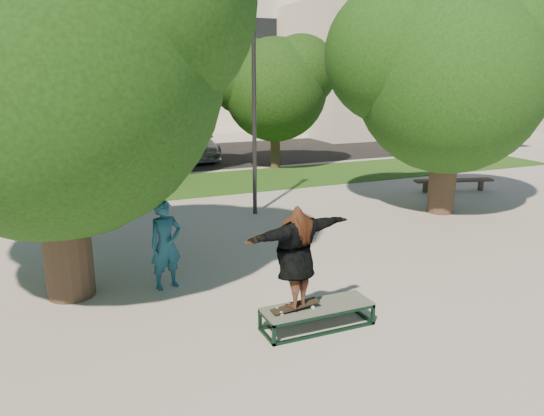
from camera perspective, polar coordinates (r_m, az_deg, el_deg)
name	(u,v)px	position (r m, az deg, el deg)	size (l,w,h in m)	color
ground	(301,279)	(10.56, 3.18, -7.69)	(120.00, 120.00, 0.00)	gray
grass_strip	(209,183)	(19.43, -6.75, 2.64)	(30.00, 4.00, 0.02)	#284F16
asphalt_strip	(148,159)	(25.43, -13.20, 5.17)	(40.00, 8.00, 0.01)	black
tree_left	(40,44)	(9.83, -23.66, 15.88)	(6.96, 5.95, 7.12)	#38281E
tree_right	(447,67)	(15.69, 18.33, 14.22)	(6.24, 5.33, 6.51)	#38281E
bg_tree_mid	(132,70)	(21.07, -14.78, 14.17)	(5.76, 4.92, 6.24)	#38281E
bg_tree_right	(273,83)	(22.14, 0.13, 13.27)	(5.04, 4.31, 5.43)	#38281E
lamppost	(254,102)	(14.78, -1.94, 11.29)	(0.25, 0.15, 6.11)	#2D2D30
office_building	(67,10)	(40.97, -21.18, 19.27)	(30.00, 14.12, 16.00)	silver
side_building	(395,70)	(38.03, 13.09, 14.23)	(15.00, 10.00, 8.00)	beige
grind_box	(317,316)	(8.67, 4.87, -11.53)	(1.80, 0.60, 0.38)	black
skater_rig	(296,257)	(8.09, 2.57, -5.26)	(2.05, 1.03, 1.69)	white
bystander	(166,244)	(10.10, -11.36, -3.85)	(0.62, 0.41, 1.71)	navy
bench	(454,181)	(19.04, 18.96, 2.73)	(2.71, 1.09, 0.42)	#4B3A2D
car_silver_a	(70,156)	(22.69, -20.95, 5.20)	(1.59, 3.95, 1.35)	silver
car_dark	(146,153)	(22.81, -13.36, 5.74)	(1.36, 3.91, 1.29)	black
car_grey	(117,153)	(22.72, -16.31, 5.69)	(2.37, 5.14, 1.43)	#4F5054
car_silver_b	(190,142)	(25.37, -8.85, 7.01)	(2.04, 5.02, 1.46)	#B0B1B5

